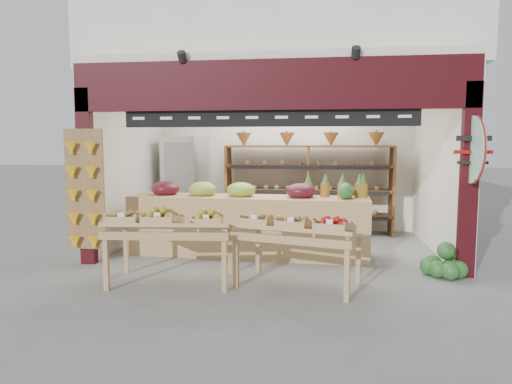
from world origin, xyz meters
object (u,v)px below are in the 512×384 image
Objects in this scene: mid_counter at (247,223)px; cardboard_stack at (227,231)px; refrigerator at (185,184)px; watermelon_pile at (444,265)px; display_table_left at (163,223)px; back_shelving at (308,174)px; display_table_right at (298,227)px.

cardboard_stack is at bearing 120.51° from mid_counter.
cardboard_stack is at bearing -38.22° from refrigerator.
watermelon_pile is at bearing -26.72° from cardboard_stack.
mid_counter is 2.35× the size of display_table_left.
cardboard_stack is 2.53m from display_table_left.
back_shelving is 3.61m from display_table_right.
mid_counter is at bearing 60.86° from display_table_left.
mid_counter reaches higher than display_table_right.
watermelon_pile is (3.77, 0.73, -0.63)m from display_table_left.
watermelon_pile is at bearing 10.91° from display_table_left.
cardboard_stack reaches higher than watermelon_pile.
display_table_left is at bearing -116.91° from back_shelving.
watermelon_pile is (3.40, -1.71, -0.07)m from cardboard_stack.
cardboard_stack is at bearing -141.28° from back_shelving.
refrigerator is (-2.59, -0.01, -0.23)m from back_shelving.
refrigerator is 1.79m from cardboard_stack.
refrigerator is at bearing 101.78° from display_table_left.
refrigerator reaches higher than display_table_right.
back_shelving is 3.37× the size of cardboard_stack.
display_table_right is (1.78, 0.04, -0.02)m from display_table_left.
back_shelving is 2.60m from refrigerator.
display_table_right is at bearing -59.49° from cardboard_stack.
mid_counter is (-0.96, -2.05, -0.69)m from back_shelving.
mid_counter is at bearing -59.49° from cardboard_stack.
back_shelving is at bearing 64.85° from mid_counter.
display_table_left is 0.98× the size of display_table_right.
back_shelving is 3.64m from watermelon_pile.
watermelon_pile is at bearing -24.38° from refrigerator.
refrigerator is 2.65m from mid_counter.
back_shelving is at bearing 89.00° from display_table_right.
back_shelving is at bearing 63.09° from display_table_left.
back_shelving is 1.71× the size of refrigerator.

